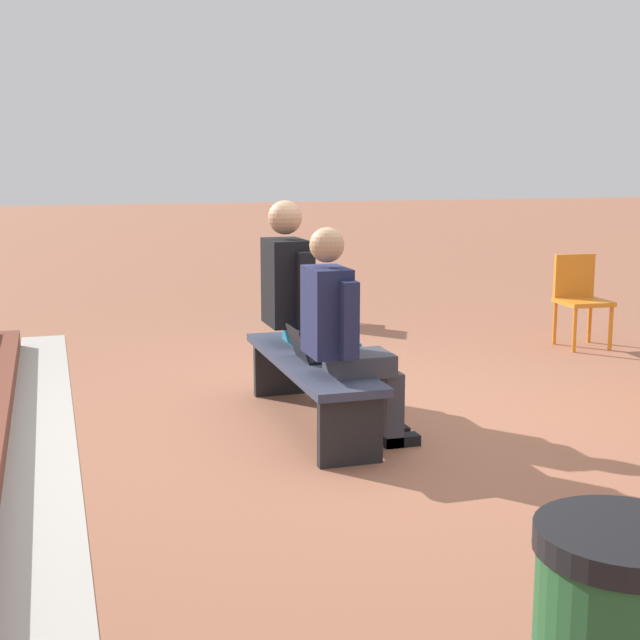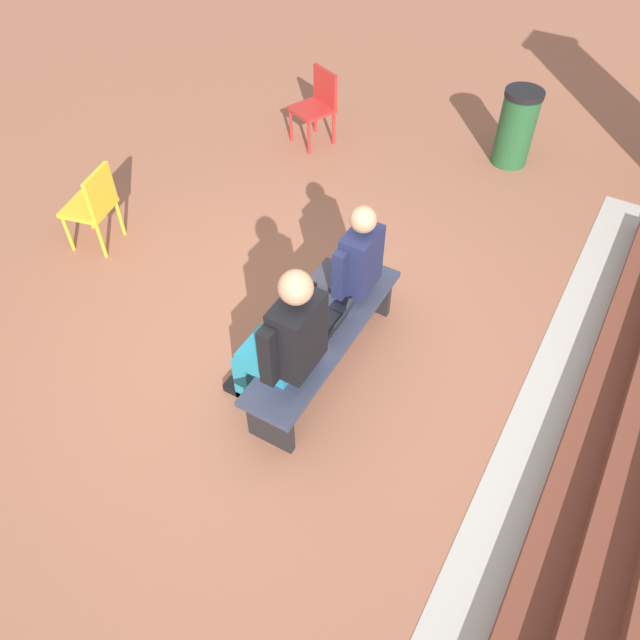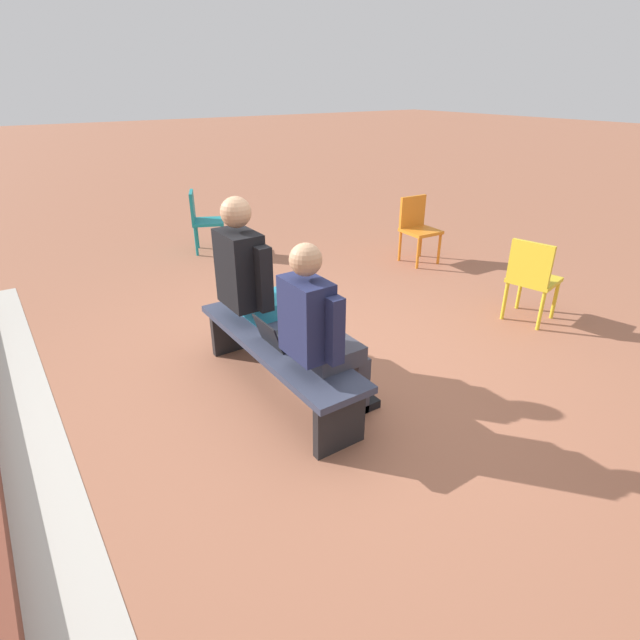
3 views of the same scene
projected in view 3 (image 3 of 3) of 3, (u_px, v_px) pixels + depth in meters
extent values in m
plane|color=#9E6047|center=(314.00, 378.00, 4.05)|extent=(60.00, 60.00, 0.00)
cube|color=#B7B2A8|center=(41.00, 477.00, 3.04)|extent=(7.16, 0.40, 0.01)
cube|color=#33384C|center=(276.00, 343.00, 3.70)|extent=(1.80, 0.44, 0.05)
cube|color=black|center=(340.00, 423.00, 3.20)|extent=(0.06, 0.37, 0.40)
cube|color=black|center=(232.00, 330.00, 4.39)|extent=(0.06, 0.37, 0.40)
cube|color=#383842|center=(332.00, 354.00, 3.39)|extent=(0.31, 0.37, 0.13)
cube|color=#383842|center=(360.00, 386.00, 3.54)|extent=(0.10, 0.11, 0.45)
cube|color=black|center=(365.00, 406.00, 3.66)|extent=(0.10, 0.22, 0.06)
cube|color=#383842|center=(346.00, 375.00, 3.67)|extent=(0.10, 0.11, 0.45)
cube|color=black|center=(351.00, 395.00, 3.78)|extent=(0.10, 0.22, 0.06)
cube|color=#1E2347|center=(306.00, 318.00, 3.15)|extent=(0.35, 0.22, 0.52)
cube|color=maroon|center=(321.00, 319.00, 3.22)|extent=(0.05, 0.01, 0.31)
cube|color=#1E2347|center=(335.00, 331.00, 3.02)|extent=(0.08, 0.09, 0.44)
cube|color=#1E2347|center=(297.00, 307.00, 3.35)|extent=(0.08, 0.09, 0.44)
sphere|color=tan|center=(306.00, 260.00, 2.98)|extent=(0.20, 0.20, 0.20)
cube|color=teal|center=(268.00, 306.00, 4.10)|extent=(0.36, 0.42, 0.15)
cube|color=teal|center=(297.00, 335.00, 4.26)|extent=(0.12, 0.13, 0.45)
cube|color=black|center=(303.00, 352.00, 4.37)|extent=(0.12, 0.25, 0.07)
cube|color=teal|center=(286.00, 326.00, 4.40)|extent=(0.12, 0.13, 0.45)
cube|color=black|center=(292.00, 343.00, 4.51)|extent=(0.12, 0.25, 0.07)
cube|color=black|center=(240.00, 269.00, 3.82)|extent=(0.40, 0.25, 0.59)
cube|color=black|center=(264.00, 279.00, 3.68)|extent=(0.09, 0.10, 0.50)
cube|color=black|center=(235.00, 261.00, 4.05)|extent=(0.09, 0.10, 0.50)
sphere|color=tan|center=(236.00, 212.00, 3.63)|extent=(0.23, 0.23, 0.23)
cube|color=black|center=(285.00, 341.00, 3.66)|extent=(0.32, 0.22, 0.02)
cube|color=#2D2D33|center=(286.00, 339.00, 3.66)|extent=(0.29, 0.15, 0.00)
cube|color=black|center=(267.00, 333.00, 3.54)|extent=(0.32, 0.07, 0.19)
cube|color=#33519E|center=(268.00, 333.00, 3.55)|extent=(0.28, 0.06, 0.17)
cube|color=teal|center=(208.00, 222.00, 6.90)|extent=(0.55, 0.55, 0.04)
cube|color=teal|center=(192.00, 206.00, 6.77)|extent=(0.38, 0.20, 0.40)
cylinder|color=teal|center=(223.00, 240.00, 6.86)|extent=(0.04, 0.04, 0.40)
cylinder|color=teal|center=(223.00, 233.00, 7.18)|extent=(0.04, 0.04, 0.40)
cylinder|color=teal|center=(196.00, 241.00, 6.80)|extent=(0.04, 0.04, 0.40)
cylinder|color=teal|center=(197.00, 234.00, 7.12)|extent=(0.04, 0.04, 0.40)
cube|color=orange|center=(421.00, 231.00, 6.46)|extent=(0.44, 0.44, 0.04)
cube|color=orange|center=(413.00, 211.00, 6.51)|extent=(0.06, 0.40, 0.40)
cylinder|color=orange|center=(418.00, 253.00, 6.33)|extent=(0.04, 0.04, 0.40)
cylinder|color=orange|center=(439.00, 249.00, 6.50)|extent=(0.04, 0.04, 0.40)
cylinder|color=orange|center=(400.00, 246.00, 6.61)|extent=(0.04, 0.04, 0.40)
cylinder|color=orange|center=(421.00, 242.00, 6.78)|extent=(0.04, 0.04, 0.40)
cube|color=gold|center=(534.00, 280.00, 4.89)|extent=(0.50, 0.50, 0.04)
cube|color=gold|center=(530.00, 263.00, 4.67)|extent=(0.40, 0.13, 0.40)
cylinder|color=gold|center=(555.00, 300.00, 4.99)|extent=(0.04, 0.04, 0.40)
cylinder|color=gold|center=(520.00, 291.00, 5.21)|extent=(0.04, 0.04, 0.40)
cylinder|color=gold|center=(541.00, 311.00, 4.76)|extent=(0.04, 0.04, 0.40)
cylinder|color=gold|center=(505.00, 301.00, 4.98)|extent=(0.04, 0.04, 0.40)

